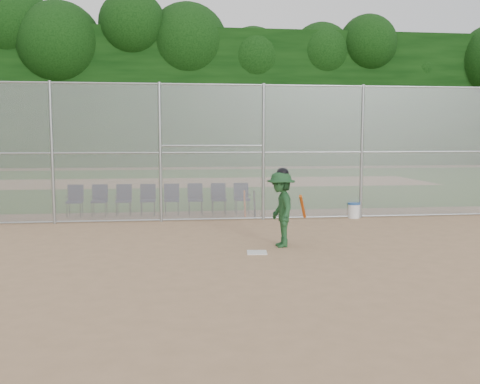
{
  "coord_description": "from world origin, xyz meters",
  "views": [
    {
      "loc": [
        -1.6,
        -10.52,
        2.48
      ],
      "look_at": [
        0.0,
        2.5,
        1.1
      ],
      "focal_mm": 40.0,
      "sensor_mm": 36.0,
      "label": 1
    }
  ],
  "objects": [
    {
      "name": "chair_6",
      "position": [
        -0.2,
        6.41,
        0.48
      ],
      "size": [
        0.54,
        0.52,
        0.96
      ],
      "primitive_type": null,
      "color": "#10173E",
      "rests_on": "ground"
    },
    {
      "name": "spare_bats",
      "position": [
        0.65,
        5.39,
        0.42
      ],
      "size": [
        0.36,
        0.31,
        0.84
      ],
      "color": "#D84C14",
      "rests_on": "ground"
    },
    {
      "name": "water_cooler",
      "position": [
        3.78,
        4.97,
        0.24
      ],
      "size": [
        0.37,
        0.37,
        0.47
      ],
      "color": "white",
      "rests_on": "ground"
    },
    {
      "name": "ground",
      "position": [
        0.0,
        0.0,
        0.0
      ],
      "size": [
        100.0,
        100.0,
        0.0
      ],
      "primitive_type": "plane",
      "color": "tan",
      "rests_on": "ground"
    },
    {
      "name": "dirt_patch_far",
      "position": [
        0.0,
        18.0,
        0.01
      ],
      "size": [
        24.0,
        24.0,
        0.0
      ],
      "primitive_type": "plane",
      "color": "tan",
      "rests_on": "ground"
    },
    {
      "name": "chair_5",
      "position": [
        -0.95,
        6.41,
        0.48
      ],
      "size": [
        0.54,
        0.52,
        0.96
      ],
      "primitive_type": null,
      "color": "#10173E",
      "rests_on": "ground"
    },
    {
      "name": "batter_at_plate",
      "position": [
        0.75,
        1.12,
        0.86
      ],
      "size": [
        0.89,
        1.29,
        1.78
      ],
      "color": "#1D4A25",
      "rests_on": "ground"
    },
    {
      "name": "chair_0",
      "position": [
        -4.69,
        6.41,
        0.48
      ],
      "size": [
        0.54,
        0.52,
        0.96
      ],
      "primitive_type": null,
      "color": "#10173E",
      "rests_on": "ground"
    },
    {
      "name": "chair_2",
      "position": [
        -3.19,
        6.41,
        0.48
      ],
      "size": [
        0.54,
        0.52,
        0.96
      ],
      "primitive_type": null,
      "color": "#10173E",
      "rests_on": "ground"
    },
    {
      "name": "treeline",
      "position": [
        0.0,
        20.0,
        5.5
      ],
      "size": [
        81.0,
        60.0,
        11.0
      ],
      "color": "black",
      "rests_on": "ground"
    },
    {
      "name": "chair_7",
      "position": [
        0.54,
        6.41,
        0.48
      ],
      "size": [
        0.54,
        0.52,
        0.96
      ],
      "primitive_type": null,
      "color": "#10173E",
      "rests_on": "ground"
    },
    {
      "name": "chair_3",
      "position": [
        -2.45,
        6.41,
        0.48
      ],
      "size": [
        0.54,
        0.52,
        0.96
      ],
      "primitive_type": null,
      "color": "#10173E",
      "rests_on": "ground"
    },
    {
      "name": "home_plate",
      "position": [
        0.12,
        0.52,
        0.01
      ],
      "size": [
        0.46,
        0.46,
        0.02
      ],
      "primitive_type": "cube",
      "rotation": [
        0.0,
        0.0,
        -0.11
      ],
      "color": "white",
      "rests_on": "ground"
    },
    {
      "name": "chair_4",
      "position": [
        -1.7,
        6.41,
        0.48
      ],
      "size": [
        0.54,
        0.52,
        0.96
      ],
      "primitive_type": null,
      "color": "#10173E",
      "rests_on": "ground"
    },
    {
      "name": "grass_strip",
      "position": [
        0.0,
        18.0,
        0.01
      ],
      "size": [
        100.0,
        100.0,
        0.0
      ],
      "primitive_type": "plane",
      "color": "#2D5F1C",
      "rests_on": "ground"
    },
    {
      "name": "backstop_fence",
      "position": [
        0.0,
        5.0,
        2.07
      ],
      "size": [
        16.09,
        0.09,
        4.0
      ],
      "color": "gray",
      "rests_on": "ground"
    },
    {
      "name": "chair_1",
      "position": [
        -3.94,
        6.41,
        0.48
      ],
      "size": [
        0.54,
        0.52,
        0.96
      ],
      "primitive_type": null,
      "color": "#10173E",
      "rests_on": "ground"
    }
  ]
}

